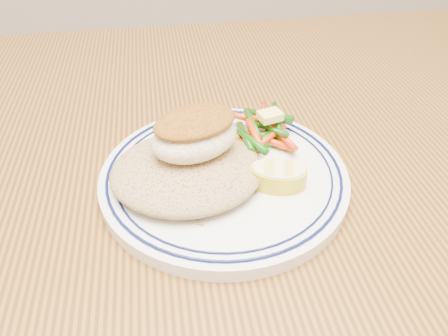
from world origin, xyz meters
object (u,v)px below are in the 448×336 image
rice_pilaf (187,168)px  vegetable_pile (260,131)px  dining_table (195,232)px  plate (224,176)px  lemon_wedge (278,175)px  fish_fillet (195,133)px

rice_pilaf → vegetable_pile: size_ratio=1.47×
dining_table → vegetable_pile: vegetable_pile is taller
plate → lemon_wedge: size_ratio=3.98×
plate → vegetable_pile: 0.07m
vegetable_pile → lemon_wedge: (-0.00, -0.08, -0.00)m
dining_table → plate: plate is taller
fish_fillet → vegetable_pile: (0.08, 0.04, -0.03)m
plate → fish_fillet: (-0.03, 0.01, 0.05)m
rice_pilaf → fish_fillet: size_ratio=1.44×
fish_fillet → plate: bearing=-15.3°
plate → rice_pilaf: size_ratio=1.67×
vegetable_pile → rice_pilaf: bearing=-147.5°
fish_fillet → vegetable_pile: fish_fillet is taller
plate → vegetable_pile: (0.05, 0.05, 0.02)m
dining_table → vegetable_pile: size_ratio=14.10×
rice_pilaf → lemon_wedge: size_ratio=2.38×
plate → rice_pilaf: bearing=-170.6°
lemon_wedge → plate: bearing=149.9°
dining_table → fish_fillet: fish_fillet is taller
dining_table → rice_pilaf: (-0.01, -0.03, 0.13)m
vegetable_pile → lemon_wedge: bearing=-90.1°
lemon_wedge → dining_table: bearing=147.1°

